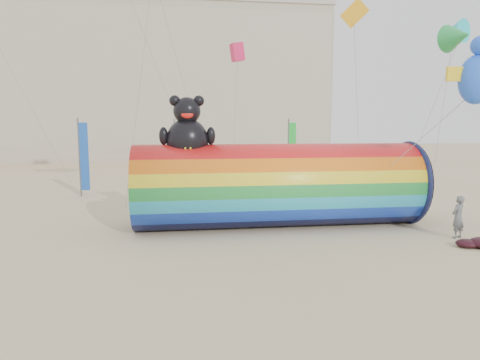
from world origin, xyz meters
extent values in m
plane|color=#CCB58C|center=(0.00, 0.00, 0.00)|extent=(160.00, 160.00, 0.00)
cube|color=#B7AD99|center=(-12.00, 46.00, 10.00)|extent=(60.00, 15.00, 20.00)
cube|color=#28303D|center=(-12.00, 38.44, 10.50)|extent=(59.50, 0.12, 17.00)
cube|color=#B2ADA0|center=(-12.00, 46.00, 20.30)|extent=(60.40, 15.40, 0.60)
cylinder|color=red|center=(2.51, 2.80, 1.95)|extent=(13.36, 3.90, 3.90)
torus|color=#0F1438|center=(9.05, 2.80, 1.95)|extent=(0.27, 4.09, 4.09)
cylinder|color=black|center=(9.21, 2.80, 1.95)|extent=(0.07, 3.86, 3.86)
ellipsoid|color=black|center=(-1.72, 2.80, 4.06)|extent=(1.90, 1.70, 2.00)
ellipsoid|color=#F8FF1A|center=(-1.72, 2.18, 3.95)|extent=(0.98, 0.43, 0.86)
sphere|color=black|center=(-1.72, 2.80, 5.40)|extent=(1.22, 1.22, 1.22)
sphere|color=black|center=(-2.26, 2.80, 5.84)|extent=(0.49, 0.49, 0.49)
sphere|color=black|center=(-1.19, 2.80, 5.84)|extent=(0.49, 0.49, 0.49)
ellipsoid|color=red|center=(-1.72, 2.29, 5.23)|extent=(0.54, 0.20, 0.34)
ellipsoid|color=black|center=(-2.78, 2.68, 4.29)|extent=(0.40, 0.40, 0.80)
ellipsoid|color=black|center=(-0.66, 2.68, 4.29)|extent=(0.40, 0.40, 0.80)
imported|color=#585C60|center=(9.54, -0.49, 0.91)|extent=(0.79, 0.67, 1.82)
ellipsoid|color=#3E0B17|center=(9.08, -1.81, 0.16)|extent=(0.91, 0.77, 0.32)
cylinder|color=#59595E|center=(-8.66, 12.72, 2.60)|extent=(0.10, 0.10, 5.20)
cube|color=blue|center=(-8.35, 12.72, 2.65)|extent=(0.56, 0.06, 4.50)
cylinder|color=#59595E|center=(-2.45, 16.89, 2.60)|extent=(0.10, 0.10, 5.20)
cube|color=red|center=(-2.14, 16.89, 2.65)|extent=(0.56, 0.06, 4.50)
cylinder|color=#59595E|center=(6.23, 15.40, 2.60)|extent=(0.10, 0.10, 5.20)
cube|color=green|center=(6.54, 15.40, 2.65)|extent=(0.56, 0.06, 4.50)
ellipsoid|color=blue|center=(9.20, -1.49, 6.50)|extent=(1.40, 1.09, 1.87)
cube|color=yellow|center=(8.17, 8.02, 11.21)|extent=(1.00, 0.06, 1.40)
cone|color=#1CD0E3|center=(14.14, 7.50, 10.19)|extent=(1.39, 1.39, 1.25)
cone|color=green|center=(12.88, 5.19, 9.48)|extent=(1.53, 1.53, 1.37)
cube|color=#E11953|center=(1.91, 12.75, 9.62)|extent=(0.74, 0.74, 1.18)
camera|label=1|loc=(-2.08, -16.73, 4.84)|focal=32.00mm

